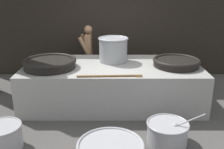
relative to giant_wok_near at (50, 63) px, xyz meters
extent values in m
plane|color=#474442|center=(1.32, 0.21, -1.00)|extent=(60.00, 60.00, 0.00)
cube|color=gray|center=(1.32, 0.21, -0.55)|extent=(3.85, 1.79, 0.89)
cylinder|color=black|center=(0.00, 0.00, -0.03)|extent=(1.08, 1.08, 0.15)
torus|color=black|center=(0.00, 0.00, 0.05)|extent=(1.12, 1.12, 0.09)
cylinder|color=black|center=(2.69, 0.12, -0.04)|extent=(0.97, 0.97, 0.13)
torus|color=black|center=(2.69, 0.12, 0.02)|extent=(1.01, 1.01, 0.08)
cylinder|color=gray|center=(1.34, 0.50, 0.16)|extent=(0.64, 0.64, 0.53)
torus|color=gray|center=(1.34, 0.50, 0.42)|extent=(0.68, 0.68, 0.04)
cylinder|color=brown|center=(1.26, -0.58, -0.09)|extent=(1.25, 0.09, 0.04)
cube|color=brown|center=(1.83, -0.56, -0.10)|extent=(0.12, 0.10, 0.02)
cylinder|color=#8C6647|center=(0.68, 1.51, -0.61)|extent=(0.12, 0.12, 0.76)
cylinder|color=#8C6647|center=(0.68, 1.67, -0.61)|extent=(0.12, 0.12, 0.76)
cube|color=#722D4C|center=(0.68, 1.59, -0.46)|extent=(0.19, 0.23, 0.50)
cube|color=#8C6647|center=(0.68, 1.59, 0.05)|extent=(0.15, 0.47, 0.56)
cylinder|color=#8C6647|center=(0.58, 1.36, 0.05)|extent=(0.31, 0.10, 0.52)
cylinder|color=#8C6647|center=(0.59, 1.82, 0.05)|extent=(0.31, 0.10, 0.52)
sphere|color=#8C6647|center=(0.68, 1.59, 0.45)|extent=(0.22, 0.22, 0.22)
cylinder|color=#9E9EA3|center=(2.24, -1.43, -0.82)|extent=(0.68, 0.68, 0.36)
torus|color=#9E9EA3|center=(2.24, -1.43, -0.64)|extent=(0.71, 0.71, 0.03)
cylinder|color=orange|center=(2.24, -1.43, -0.74)|extent=(0.60, 0.60, 0.09)
cylinder|color=orange|center=(2.46, -1.44, -0.68)|extent=(0.03, 0.05, 0.02)
cylinder|color=orange|center=(2.24, -1.43, -0.68)|extent=(0.04, 0.06, 0.03)
cylinder|color=orange|center=(2.15, -1.60, -0.67)|extent=(0.06, 0.07, 0.04)
cylinder|color=orange|center=(2.31, -1.27, -0.68)|extent=(0.05, 0.04, 0.03)
cylinder|color=orange|center=(2.38, -1.42, -0.67)|extent=(0.03, 0.04, 0.03)
cylinder|color=orange|center=(2.25, -1.43, -0.67)|extent=(0.05, 0.05, 0.04)
cylinder|color=orange|center=(2.22, -1.44, -0.67)|extent=(0.06, 0.06, 0.03)
cylinder|color=orange|center=(2.39, -1.49, -0.67)|extent=(0.05, 0.05, 0.04)
cylinder|color=orange|center=(2.38, -1.45, -0.67)|extent=(0.05, 0.05, 0.04)
sphere|color=#9E9EA3|center=(2.35, -1.48, -0.66)|extent=(0.12, 0.12, 0.12)
cylinder|color=#9E9EA3|center=(2.56, -1.56, -0.50)|extent=(0.43, 0.19, 0.33)
torus|color=#9E9EA3|center=(1.29, -2.11, -0.60)|extent=(0.98, 0.98, 0.05)
cylinder|color=#9E9EA3|center=(-0.47, -1.60, -0.79)|extent=(0.61, 0.61, 0.41)
torus|color=#9E9EA3|center=(-0.47, -1.60, -0.59)|extent=(0.64, 0.64, 0.03)
cylinder|color=#6B9347|center=(-0.47, -1.60, -0.70)|extent=(0.54, 0.54, 0.10)
camera|label=1|loc=(1.31, -5.30, 1.55)|focal=42.00mm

